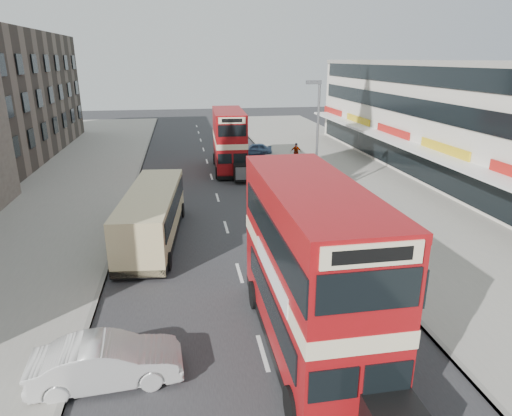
{
  "coord_description": "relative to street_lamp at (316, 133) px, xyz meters",
  "views": [
    {
      "loc": [
        -2.34,
        -10.51,
        9.43
      ],
      "look_at": [
        0.28,
        5.06,
        4.14
      ],
      "focal_mm": 31.33,
      "sensor_mm": 36.0,
      "label": 1
    }
  ],
  "objects": [
    {
      "name": "ground",
      "position": [
        -6.52,
        -18.0,
        -4.78
      ],
      "size": [
        160.0,
        160.0,
        0.0
      ],
      "primitive_type": "plane",
      "color": "#28282B",
      "rests_on": "ground"
    },
    {
      "name": "road_surface",
      "position": [
        -6.52,
        2.0,
        -4.78
      ],
      "size": [
        12.0,
        90.0,
        0.01
      ],
      "primitive_type": "cube",
      "color": "#28282B",
      "rests_on": "ground"
    },
    {
      "name": "pavement_right",
      "position": [
        5.48,
        2.0,
        -4.71
      ],
      "size": [
        12.0,
        90.0,
        0.15
      ],
      "primitive_type": "cube",
      "color": "gray",
      "rests_on": "ground"
    },
    {
      "name": "pavement_left",
      "position": [
        -18.52,
        2.0,
        -4.71
      ],
      "size": [
        12.0,
        90.0,
        0.15
      ],
      "primitive_type": "cube",
      "color": "gray",
      "rests_on": "ground"
    },
    {
      "name": "kerb_left",
      "position": [
        -12.62,
        2.0,
        -4.71
      ],
      "size": [
        0.2,
        90.0,
        0.16
      ],
      "primitive_type": "cube",
      "color": "gray",
      "rests_on": "ground"
    },
    {
      "name": "kerb_right",
      "position": [
        -0.42,
        2.0,
        -4.71
      ],
      "size": [
        0.2,
        90.0,
        0.16
      ],
      "primitive_type": "cube",
      "color": "gray",
      "rests_on": "ground"
    },
    {
      "name": "commercial_row",
      "position": [
        13.42,
        4.0,
        -0.09
      ],
      "size": [
        9.9,
        46.2,
        9.3
      ],
      "color": "beige",
      "rests_on": "ground"
    },
    {
      "name": "street_lamp",
      "position": [
        0.0,
        0.0,
        0.0
      ],
      "size": [
        1.0,
        0.2,
        8.12
      ],
      "color": "slate",
      "rests_on": "ground"
    },
    {
      "name": "bus_main",
      "position": [
        -4.95,
        -15.9,
        -1.83
      ],
      "size": [
        2.87,
        10.19,
        5.61
      ],
      "rotation": [
        0.0,
        0.0,
        3.15
      ],
      "color": "black",
      "rests_on": "ground"
    },
    {
      "name": "bus_second",
      "position": [
        -4.74,
        10.07,
        -2.12
      ],
      "size": [
        2.87,
        9.3,
        5.07
      ],
      "rotation": [
        0.0,
        0.0,
        3.1
      ],
      "color": "black",
      "rests_on": "ground"
    },
    {
      "name": "coach",
      "position": [
        -10.6,
        -5.33,
        -3.25
      ],
      "size": [
        3.39,
        9.99,
        2.6
      ],
      "rotation": [
        0.0,
        0.0,
        -0.1
      ],
      "color": "black",
      "rests_on": "ground"
    },
    {
      "name": "car_left_front",
      "position": [
        -11.43,
        -16.62,
        -4.05
      ],
      "size": [
        4.56,
        1.85,
        1.47
      ],
      "primitive_type": "imported",
      "rotation": [
        0.0,
        0.0,
        1.64
      ],
      "color": "silver",
      "rests_on": "ground"
    },
    {
      "name": "car_right_a",
      "position": [
        -1.32,
        -4.36,
        -4.08
      ],
      "size": [
        4.99,
        2.4,
        1.4
      ],
      "primitive_type": "imported",
      "rotation": [
        0.0,
        0.0,
        -1.48
      ],
      "color": "#A72410",
      "rests_on": "ground"
    },
    {
      "name": "car_right_b",
      "position": [
        -1.93,
        2.42,
        -4.22
      ],
      "size": [
        4.1,
        2.02,
        1.12
      ],
      "primitive_type": "imported",
      "rotation": [
        0.0,
        0.0,
        -1.61
      ],
      "color": "orange",
      "rests_on": "ground"
    },
    {
      "name": "car_right_c",
      "position": [
        -1.43,
        16.39,
        -4.19
      ],
      "size": [
        3.6,
        1.68,
        1.19
      ],
      "primitive_type": "imported",
      "rotation": [
        0.0,
        0.0,
        -1.65
      ],
      "color": "#4F739E",
      "rests_on": "ground"
    },
    {
      "name": "pedestrian_near",
      "position": [
        1.63,
        -5.33,
        -3.84
      ],
      "size": [
        0.7,
        0.62,
        1.58
      ],
      "primitive_type": "imported",
      "rotation": [
        0.0,
        0.0,
        3.63
      ],
      "color": "gray",
      "rests_on": "pavement_right"
    },
    {
      "name": "pedestrian_far",
      "position": [
        1.79,
        12.01,
        -3.76
      ],
      "size": [
        1.1,
        0.65,
        1.75
      ],
      "primitive_type": "imported",
      "rotation": [
        0.0,
        0.0,
        -0.24
      ],
      "color": "gray",
      "rests_on": "pavement_right"
    },
    {
      "name": "cyclist",
      "position": [
        -1.81,
        3.88,
        -4.05
      ],
      "size": [
        0.63,
        1.53,
        2.08
      ],
      "rotation": [
        0.0,
        0.0,
        0.0
      ],
      "color": "gray",
      "rests_on": "ground"
    }
  ]
}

